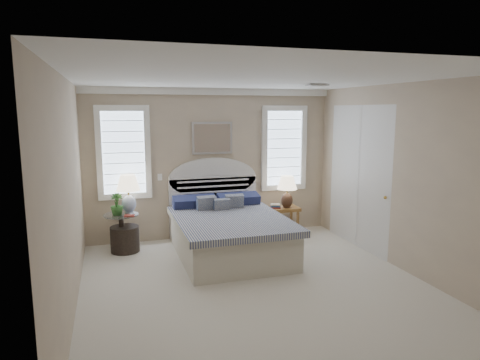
% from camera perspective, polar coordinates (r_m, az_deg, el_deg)
% --- Properties ---
extents(floor, '(4.50, 5.00, 0.01)m').
position_cam_1_polar(floor, '(5.83, 2.33, -14.13)').
color(floor, beige).
rests_on(floor, ground).
extents(ceiling, '(4.50, 5.00, 0.01)m').
position_cam_1_polar(ceiling, '(5.36, 2.52, 13.40)').
color(ceiling, white).
rests_on(ceiling, wall_back).
extents(wall_back, '(4.50, 0.02, 2.70)m').
position_cam_1_polar(wall_back, '(7.81, -3.74, 2.18)').
color(wall_back, '#C9B497').
rests_on(wall_back, floor).
extents(wall_left, '(0.02, 5.00, 2.70)m').
position_cam_1_polar(wall_left, '(5.15, -21.92, -2.21)').
color(wall_left, '#C9B497').
rests_on(wall_left, floor).
extents(wall_right, '(0.02, 5.00, 2.70)m').
position_cam_1_polar(wall_right, '(6.53, 21.36, 0.15)').
color(wall_right, '#C9B497').
rests_on(wall_right, floor).
extents(crown_molding, '(4.50, 0.08, 0.12)m').
position_cam_1_polar(crown_molding, '(7.71, -3.78, 11.69)').
color(crown_molding, white).
rests_on(crown_molding, wall_back).
extents(hvac_vent, '(0.30, 0.20, 0.02)m').
position_cam_1_polar(hvac_vent, '(6.57, 10.23, 12.33)').
color(hvac_vent, '#B2B2B2').
rests_on(hvac_vent, ceiling).
extents(switch_plate, '(0.08, 0.01, 0.12)m').
position_cam_1_polar(switch_plate, '(7.66, -10.63, 0.39)').
color(switch_plate, white).
rests_on(switch_plate, wall_back).
extents(window_left, '(0.90, 0.06, 1.60)m').
position_cam_1_polar(window_left, '(7.55, -15.26, 3.54)').
color(window_left, '#C9E1FE').
rests_on(window_left, wall_back).
extents(window_right, '(0.90, 0.06, 1.60)m').
position_cam_1_polar(window_right, '(8.20, 5.85, 4.25)').
color(window_right, '#C9E1FE').
rests_on(window_right, wall_back).
extents(painting, '(0.74, 0.04, 0.58)m').
position_cam_1_polar(painting, '(7.72, -3.71, 5.61)').
color(painting, silver).
rests_on(painting, wall_back).
extents(closet_door, '(0.02, 1.80, 2.40)m').
position_cam_1_polar(closet_door, '(7.51, 15.49, 0.42)').
color(closet_door, silver).
rests_on(closet_door, floor).
extents(bed, '(1.72, 2.28, 1.47)m').
position_cam_1_polar(bed, '(7.01, -1.66, -6.69)').
color(bed, beige).
rests_on(bed, floor).
extents(side_table_left, '(0.56, 0.56, 0.63)m').
position_cam_1_polar(side_table_left, '(7.35, -15.51, -6.28)').
color(side_table_left, black).
rests_on(side_table_left, floor).
extents(nightstand_right, '(0.50, 0.40, 0.53)m').
position_cam_1_polar(nightstand_right, '(8.06, 5.97, -4.60)').
color(nightstand_right, olive).
rests_on(nightstand_right, floor).
extents(floor_pot, '(0.59, 0.59, 0.43)m').
position_cam_1_polar(floor_pot, '(7.37, -15.09, -7.60)').
color(floor_pot, black).
rests_on(floor_pot, floor).
extents(lamp_left, '(0.41, 0.41, 0.64)m').
position_cam_1_polar(lamp_left, '(7.33, -14.67, -1.21)').
color(lamp_left, silver).
rests_on(lamp_left, side_table_left).
extents(lamp_right, '(0.43, 0.43, 0.60)m').
position_cam_1_polar(lamp_right, '(7.93, 6.29, -1.08)').
color(lamp_right, black).
rests_on(lamp_right, nightstand_right).
extents(potted_plant, '(0.22, 0.22, 0.36)m').
position_cam_1_polar(potted_plant, '(7.22, -16.11, -3.12)').
color(potted_plant, '#3E722D').
rests_on(potted_plant, side_table_left).
extents(books_left, '(0.18, 0.15, 0.02)m').
position_cam_1_polar(books_left, '(7.11, -14.54, -4.62)').
color(books_left, maroon).
rests_on(books_left, side_table_left).
extents(books_right, '(0.21, 0.18, 0.08)m').
position_cam_1_polar(books_right, '(7.92, 4.74, -3.50)').
color(books_right, maroon).
rests_on(books_right, nightstand_right).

